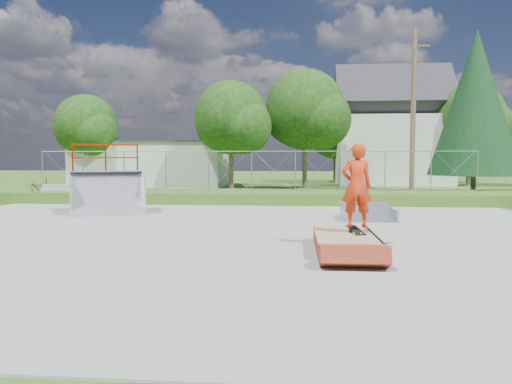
{
  "coord_description": "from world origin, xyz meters",
  "views": [
    {
      "loc": [
        2.21,
        -12.21,
        2.01
      ],
      "look_at": [
        1.06,
        0.81,
        1.1
      ],
      "focal_mm": 35.0,
      "sensor_mm": 36.0,
      "label": 1
    }
  ],
  "objects_px": {
    "quarter_pipe": "(107,179)",
    "flat_bank_ramp": "(368,213)",
    "skater": "(356,189)",
    "grind_box": "(344,242)"
  },
  "relations": [
    {
      "from": "quarter_pipe",
      "to": "flat_bank_ramp",
      "type": "xyz_separation_m",
      "value": [
        8.95,
        -1.02,
        -1.0
      ]
    },
    {
      "from": "grind_box",
      "to": "flat_bank_ramp",
      "type": "bearing_deg",
      "value": 76.5
    },
    {
      "from": "skater",
      "to": "quarter_pipe",
      "type": "bearing_deg",
      "value": -44.93
    },
    {
      "from": "quarter_pipe",
      "to": "skater",
      "type": "bearing_deg",
      "value": -62.32
    },
    {
      "from": "flat_bank_ramp",
      "to": "skater",
      "type": "bearing_deg",
      "value": -102.82
    },
    {
      "from": "grind_box",
      "to": "quarter_pipe",
      "type": "distance_m",
      "value": 10.05
    },
    {
      "from": "grind_box",
      "to": "skater",
      "type": "xyz_separation_m",
      "value": [
        0.25,
        0.12,
        1.14
      ]
    },
    {
      "from": "flat_bank_ramp",
      "to": "grind_box",
      "type": "bearing_deg",
      "value": -105.23
    },
    {
      "from": "grind_box",
      "to": "flat_bank_ramp",
      "type": "distance_m",
      "value": 5.45
    },
    {
      "from": "grind_box",
      "to": "flat_bank_ramp",
      "type": "height_order",
      "value": "flat_bank_ramp"
    }
  ]
}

